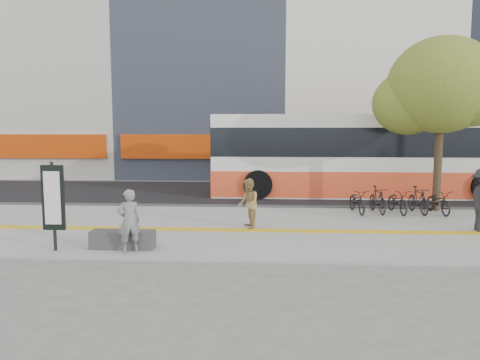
# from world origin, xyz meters

# --- Properties ---
(ground) EXTENTS (120.00, 120.00, 0.00)m
(ground) POSITION_xyz_m (0.00, 0.00, 0.00)
(ground) COLOR #5E5E5A
(ground) RESTS_ON ground
(sidewalk) EXTENTS (40.00, 7.00, 0.08)m
(sidewalk) POSITION_xyz_m (0.00, 1.50, 0.04)
(sidewalk) COLOR gray
(sidewalk) RESTS_ON ground
(tactile_strip) EXTENTS (40.00, 0.45, 0.01)m
(tactile_strip) POSITION_xyz_m (0.00, 1.00, 0.09)
(tactile_strip) COLOR gold
(tactile_strip) RESTS_ON sidewalk
(street) EXTENTS (40.00, 8.00, 0.06)m
(street) POSITION_xyz_m (0.00, 9.00, 0.03)
(street) COLOR black
(street) RESTS_ON ground
(curb) EXTENTS (40.00, 0.25, 0.14)m
(curb) POSITION_xyz_m (0.00, 5.00, 0.07)
(curb) COLOR #3A3A3D
(curb) RESTS_ON ground
(bench) EXTENTS (1.60, 0.45, 0.45)m
(bench) POSITION_xyz_m (-2.60, -1.20, 0.30)
(bench) COLOR #3A3A3D
(bench) RESTS_ON sidewalk
(signboard) EXTENTS (0.55, 0.10, 2.20)m
(signboard) POSITION_xyz_m (-4.20, -1.51, 1.37)
(signboard) COLOR black
(signboard) RESTS_ON sidewalk
(street_tree) EXTENTS (4.40, 3.80, 6.31)m
(street_tree) POSITION_xyz_m (7.18, 4.82, 4.51)
(street_tree) COLOR #312416
(street_tree) RESTS_ON sidewalk
(bus) EXTENTS (13.51, 3.20, 3.60)m
(bus) POSITION_xyz_m (5.34, 8.50, 1.75)
(bus) COLOR white
(bus) RESTS_ON street
(bicycle_row) EXTENTS (3.59, 1.68, 0.95)m
(bicycle_row) POSITION_xyz_m (5.62, 4.00, 0.52)
(bicycle_row) COLOR black
(bicycle_row) RESTS_ON sidewalk
(seated_woman) EXTENTS (0.67, 0.60, 1.55)m
(seated_woman) POSITION_xyz_m (-2.32, -1.52, 0.85)
(seated_woman) COLOR black
(seated_woman) RESTS_ON sidewalk
(pedestrian_tan) EXTENTS (0.72, 0.84, 1.51)m
(pedestrian_tan) POSITION_xyz_m (0.45, 1.27, 0.83)
(pedestrian_tan) COLOR #A2834B
(pedestrian_tan) RESTS_ON sidewalk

